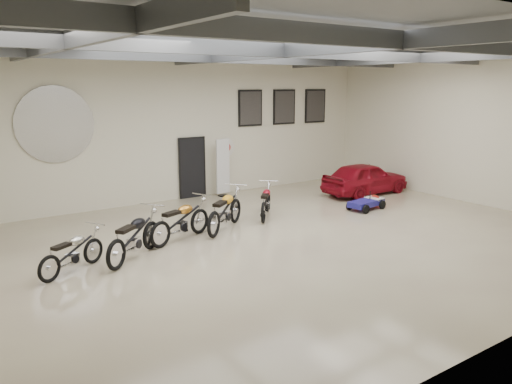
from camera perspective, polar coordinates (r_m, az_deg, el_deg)
floor at (r=12.91m, az=3.03°, el=-5.71°), size 16.00×12.00×0.01m
ceiling at (r=12.33m, az=3.30°, el=16.98°), size 16.00×12.00×0.01m
back_wall at (r=17.49m, az=-8.99°, el=7.24°), size 16.00×0.02×5.00m
right_wall at (r=18.36m, az=23.52°, el=6.62°), size 0.02×12.00×5.00m
ceiling_beams at (r=12.31m, az=3.28°, el=15.83°), size 15.80×11.80×0.32m
door at (r=17.85m, az=-7.32°, el=2.70°), size 0.92×0.08×2.10m
logo_plaque at (r=16.12m, az=-21.98°, el=7.17°), size 2.30×0.06×1.16m
poster_left at (r=18.90m, az=-0.66°, el=9.57°), size 1.05×0.08×1.35m
poster_mid at (r=19.84m, az=3.24°, el=9.68°), size 1.05×0.08×1.35m
poster_right at (r=20.85m, az=6.78°, el=9.74°), size 1.05×0.08×1.35m
oil_sign at (r=18.43m, az=-3.49°, el=5.11°), size 0.72×0.10×0.72m
banner_stand at (r=17.94m, az=-3.80°, el=2.67°), size 0.56×0.26×2.01m
motorcycle_silver at (r=11.45m, az=-20.31°, el=-6.42°), size 1.82×1.37×0.93m
motorcycle_black at (r=11.85m, az=-13.77°, el=-4.87°), size 2.11×1.85×1.12m
motorcycle_gold at (r=13.01m, az=-8.62°, el=-3.17°), size 2.21×1.39×1.10m
motorcycle_yellow at (r=13.82m, az=-3.58°, el=-2.04°), size 2.18×1.86×1.15m
motorcycle_red at (r=15.14m, az=1.14°, el=-1.03°), size 1.74×1.84×1.01m
go_kart at (r=16.59m, az=12.76°, el=-0.91°), size 1.69×0.94×0.58m
vintage_car at (r=18.76m, az=12.39°, el=1.55°), size 1.43×3.49×1.19m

